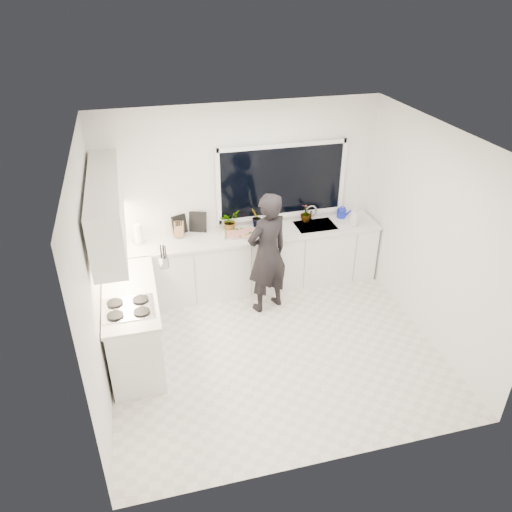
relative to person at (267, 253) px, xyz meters
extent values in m
cube|color=beige|center=(-0.16, -0.90, -0.88)|extent=(4.00, 3.50, 0.02)
cube|color=white|center=(-0.16, 0.86, 0.48)|extent=(4.00, 0.02, 2.70)
cube|color=white|center=(-2.17, -0.90, 0.48)|extent=(0.02, 3.50, 2.70)
cube|color=white|center=(1.85, -0.90, 0.48)|extent=(0.02, 3.50, 2.70)
cube|color=white|center=(-0.16, -0.90, 1.84)|extent=(4.00, 3.50, 0.02)
cube|color=black|center=(0.44, 0.83, 0.68)|extent=(1.80, 0.02, 1.00)
cube|color=white|center=(-0.16, 0.55, -0.43)|extent=(3.92, 0.58, 0.88)
cube|color=white|center=(-1.83, -0.55, -0.43)|extent=(0.58, 1.60, 0.88)
cube|color=silver|center=(-0.16, 0.54, 0.03)|extent=(3.94, 0.62, 0.04)
cube|color=silver|center=(-1.83, -0.55, 0.03)|extent=(0.62, 1.60, 0.04)
cube|color=white|center=(-1.95, -0.20, 0.98)|extent=(0.34, 2.10, 0.70)
cube|color=silver|center=(0.89, 0.55, 0.00)|extent=(0.58, 0.42, 0.14)
cylinder|color=silver|center=(0.89, 0.75, 0.16)|extent=(0.03, 0.03, 0.22)
cube|color=black|center=(-1.85, -0.90, 0.07)|extent=(0.56, 0.48, 0.03)
imported|color=black|center=(0.00, 0.00, 0.00)|extent=(0.74, 0.62, 1.74)
cube|color=silver|center=(-0.24, 0.52, 0.07)|extent=(0.52, 0.43, 0.03)
cube|color=red|center=(-0.24, 0.52, 0.08)|extent=(0.47, 0.38, 0.01)
cylinder|color=#121EAF|center=(1.36, 0.71, 0.12)|extent=(0.14, 0.14, 0.13)
cylinder|color=white|center=(-1.65, 0.65, 0.18)|extent=(0.14, 0.14, 0.26)
cube|color=#9B6248|center=(-1.09, 0.69, 0.16)|extent=(0.15, 0.13, 0.22)
cylinder|color=silver|center=(-1.38, -0.10, 0.13)|extent=(0.14, 0.14, 0.16)
cube|color=black|center=(-1.07, 0.79, 0.19)|extent=(0.21, 0.10, 0.28)
cube|color=black|center=(-0.81, 0.79, 0.20)|extent=(0.24, 0.11, 0.30)
imported|color=#26662D|center=(-0.37, 0.71, 0.20)|extent=(0.35, 0.35, 0.30)
imported|color=#26662D|center=(0.03, 0.71, 0.20)|extent=(0.20, 0.21, 0.30)
imported|color=#26662D|center=(0.22, 0.71, 0.21)|extent=(0.19, 0.21, 0.33)
imported|color=#26662D|center=(0.79, 0.71, 0.19)|extent=(0.21, 0.21, 0.28)
imported|color=#D8BF66|center=(1.43, 0.40, 0.21)|extent=(0.16, 0.16, 0.32)
imported|color=#D8BF66|center=(1.43, 0.40, 0.15)|extent=(0.10, 0.11, 0.20)
camera|label=1|loc=(-1.61, -5.61, 3.31)|focal=35.00mm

